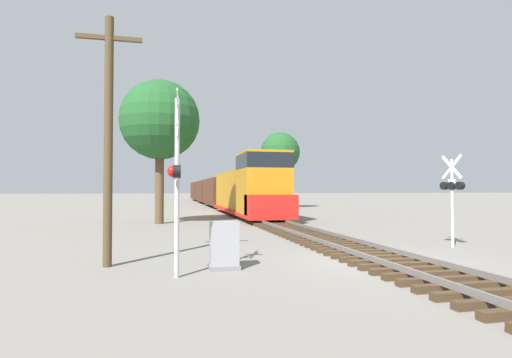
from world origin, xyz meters
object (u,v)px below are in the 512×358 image
Objects in this scene: crossing_signal_near at (176,174)px; freight_train at (216,191)px; tree_mid_background at (280,153)px; crossing_signal_far at (453,190)px; relay_cabinet at (224,246)px; utility_pole at (108,135)px; tree_far_right at (160,121)px.

freight_train is at bearing 173.82° from crossing_signal_near.
freight_train is 10.77m from tree_mid_background.
tree_mid_background is at bearing -13.00° from crossing_signal_far.
crossing_signal_near is 2.44m from relay_cabinet.
crossing_signal_far is at bearing -94.35° from tree_mid_background.
crossing_signal_far is (10.24, 2.90, -0.40)m from crossing_signal_near.
crossing_signal_near is 36.76m from tree_mid_background.
relay_cabinet is 35.89m from tree_mid_background.
tree_mid_background is at bearing 71.37° from relay_cabinet.
crossing_signal_far is 0.40× the size of tree_mid_background.
relay_cabinet is at bearing -18.92° from utility_pole.
relay_cabinet is at bearing -82.57° from tree_far_right.
crossing_signal_near is 1.33× the size of crossing_signal_far.
freight_train is 6.91× the size of tree_mid_background.
tree_far_right reaches higher than crossing_signal_near.
tree_far_right is (-6.76, -25.77, 4.62)m from freight_train.
utility_pole is (-3.15, 1.08, 3.07)m from relay_cabinet.
crossing_signal_far is at bearing -83.90° from freight_train.
tree_far_right is (-1.97, 15.08, 5.88)m from relay_cabinet.
freight_train is 42.05m from crossing_signal_near.
tree_far_right reaches higher than crossing_signal_far.
utility_pole is (-1.83, 1.83, 1.16)m from crossing_signal_near.
relay_cabinet is 0.18× the size of utility_pole.
tree_far_right is (1.18, 14.00, 2.81)m from utility_pole.
tree_far_right is at bearing 97.43° from relay_cabinet.
crossing_signal_near reaches higher than crossing_signal_far.
crossing_signal_near is (-6.11, -41.60, 0.65)m from freight_train.
freight_train is 13.16× the size of crossing_signal_near.
crossing_signal_near is 0.51× the size of tree_far_right.
freight_train reaches higher than relay_cabinet.
crossing_signal_near reaches higher than relay_cabinet.
tree_mid_background is (11.31, 33.56, 5.77)m from relay_cabinet.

